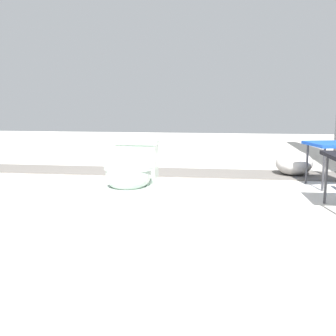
{
  "coord_description": "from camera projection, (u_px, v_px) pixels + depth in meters",
  "views": [
    {
      "loc": [
        3.25,
        0.74,
        0.84
      ],
      "look_at": [
        0.15,
        0.33,
        0.3
      ],
      "focal_mm": 42.0,
      "sensor_mm": 36.0,
      "label": 1
    }
  ],
  "objects": [
    {
      "name": "toilet",
      "position": [
        132.0,
        177.0,
        3.22
      ],
      "size": [
        0.64,
        0.4,
        0.52
      ],
      "rotation": [
        0.0,
        0.0,
        -0.02
      ],
      "color": "#B2C6B7",
      "rests_on": "ground"
    },
    {
      "name": "boulder_near",
      "position": [
        294.0,
        163.0,
        4.45
      ],
      "size": [
        0.6,
        0.57,
        0.27
      ],
      "primitive_type": "ellipsoid",
      "rotation": [
        0.0,
        0.0,
        2.65
      ],
      "color": "#B7B2AD",
      "rests_on": "ground"
    },
    {
      "name": "gravel_strip",
      "position": [
        198.0,
        173.0,
        4.56
      ],
      "size": [
        0.56,
        8.0,
        0.01
      ],
      "primitive_type": "cube",
      "color": "#605B56",
      "rests_on": "ground"
    },
    {
      "name": "ground_plane",
      "position": [
        133.0,
        198.0,
        3.41
      ],
      "size": [
        14.0,
        14.0,
        0.0
      ],
      "primitive_type": "plane",
      "color": "beige"
    }
  ]
}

